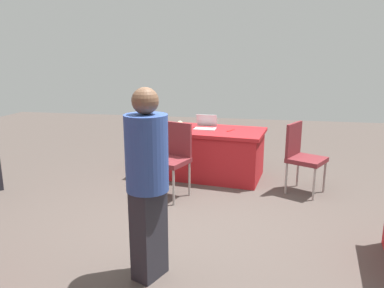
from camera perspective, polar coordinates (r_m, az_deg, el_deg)
name	(u,v)px	position (r m, az deg, el deg)	size (l,w,h in m)	color
ground_plane	(198,227)	(4.10, 0.96, -12.75)	(14.40, 14.40, 0.00)	#4C423D
table_foreground	(204,152)	(5.65, 1.86, -1.30)	(1.89, 1.12, 0.73)	#AD1E23
chair_tucked_left	(172,155)	(4.78, -3.10, -1.68)	(0.56, 0.56, 0.97)	#9E9993
chair_back_row	(302,154)	(5.14, 16.64, -1.44)	(0.59, 0.59, 0.94)	#9E9993
person_presenter	(147,177)	(2.95, -6.92, -5.06)	(0.45, 0.45, 1.59)	#26262D
laptop_silver	(206,126)	(5.59, 2.10, 2.77)	(0.33, 0.30, 0.21)	silver
yarn_ball	(180,124)	(5.73, -1.88, 3.13)	(0.10, 0.10, 0.10)	beige
scissors_red	(230,130)	(5.49, 5.96, 2.13)	(0.18, 0.04, 0.01)	red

